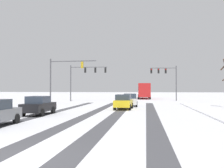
% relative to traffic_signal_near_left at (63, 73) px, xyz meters
% --- Properties ---
extents(ground_plane, '(300.00, 300.00, 0.00)m').
position_rel_traffic_signal_near_left_xyz_m(ground_plane, '(7.63, -27.29, -4.47)').
color(ground_plane, white).
extents(wheel_track_left_lane, '(0.96, 34.51, 0.01)m').
position_rel_traffic_signal_near_left_xyz_m(wheel_track_left_lane, '(2.78, -11.60, -4.47)').
color(wheel_track_left_lane, '#4C4C51').
rests_on(wheel_track_left_lane, ground).
extents(wheel_track_right_lane, '(1.01, 34.51, 0.01)m').
position_rel_traffic_signal_near_left_xyz_m(wheel_track_right_lane, '(12.06, -11.60, -4.47)').
color(wheel_track_right_lane, '#4C4C51').
rests_on(wheel_track_right_lane, ground).
extents(wheel_track_center, '(1.01, 34.51, 0.01)m').
position_rel_traffic_signal_near_left_xyz_m(wheel_track_center, '(6.59, -11.60, -4.47)').
color(wheel_track_center, '#4C4C51').
rests_on(wheel_track_center, ground).
extents(wheel_track_oncoming, '(1.04, 34.51, 0.01)m').
position_rel_traffic_signal_near_left_xyz_m(wheel_track_oncoming, '(9.02, -11.60, -4.47)').
color(wheel_track_oncoming, '#4C4C51').
rests_on(wheel_track_oncoming, ground).
extents(traffic_signal_near_left, '(6.74, 0.51, 6.50)m').
position_rel_traffic_signal_near_left_xyz_m(traffic_signal_near_left, '(0.00, 0.00, 0.00)').
color(traffic_signal_near_left, '#47474C').
rests_on(traffic_signal_near_left, ground).
extents(traffic_signal_far_left, '(6.70, 0.64, 6.50)m').
position_rel_traffic_signal_near_left_xyz_m(traffic_signal_far_left, '(0.78, 10.24, 0.34)').
color(traffic_signal_far_left, '#47474C').
rests_on(traffic_signal_far_left, ground).
extents(traffic_signal_far_right, '(4.93, 0.66, 6.50)m').
position_rel_traffic_signal_near_left_xyz_m(traffic_signal_far_right, '(15.22, 13.94, 0.28)').
color(traffic_signal_far_right, '#47474C').
rests_on(traffic_signal_far_right, ground).
extents(car_white_lead, '(1.94, 4.15, 1.62)m').
position_rel_traffic_signal_near_left_xyz_m(car_white_lead, '(9.56, -2.11, -3.65)').
color(car_white_lead, silver).
rests_on(car_white_lead, ground).
extents(car_yellow_cab_second, '(1.94, 4.16, 1.62)m').
position_rel_traffic_signal_near_left_xyz_m(car_yellow_cab_second, '(9.12, -6.96, -3.65)').
color(car_yellow_cab_second, yellow).
rests_on(car_yellow_cab_second, ground).
extents(car_black_third, '(1.85, 4.11, 1.62)m').
position_rel_traffic_signal_near_left_xyz_m(car_black_third, '(2.37, -13.92, -3.65)').
color(car_black_third, black).
rests_on(car_black_third, ground).
extents(bus_oncoming, '(2.95, 11.08, 3.38)m').
position_rel_traffic_signal_near_left_xyz_m(bus_oncoming, '(11.08, 23.69, -2.48)').
color(bus_oncoming, '#B21E1E').
rests_on(bus_oncoming, ground).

